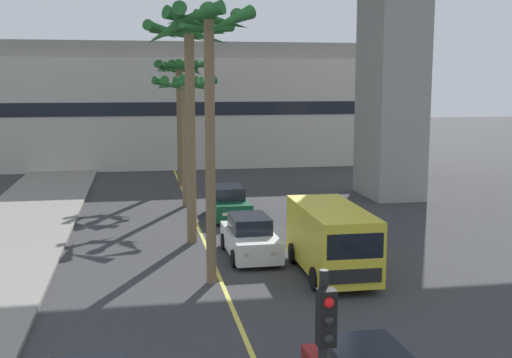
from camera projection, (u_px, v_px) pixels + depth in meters
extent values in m
cube|color=#DBCC4C|center=(210.00, 254.00, 25.09)|extent=(0.14, 56.00, 0.01)
cube|color=gray|center=(392.00, 62.00, 36.58)|extent=(2.80, 4.40, 15.39)
cube|color=beige|center=(170.00, 112.00, 51.69)|extent=(36.27, 8.00, 8.30)
cube|color=#9C998D|center=(169.00, 51.00, 50.97)|extent=(35.54, 7.20, 1.20)
cube|color=black|center=(173.00, 109.00, 47.72)|extent=(32.64, 0.04, 1.00)
cube|color=white|center=(250.00, 242.00, 24.65)|extent=(1.76, 4.13, 0.80)
cube|color=black|center=(249.00, 223.00, 24.69)|extent=(1.43, 2.07, 0.60)
cube|color=#F2EDCC|center=(274.00, 253.00, 22.78)|extent=(0.24, 0.08, 0.14)
cube|color=#F2EDCC|center=(248.00, 255.00, 22.60)|extent=(0.24, 0.08, 0.14)
cylinder|color=black|center=(279.00, 256.00, 23.61)|extent=(0.23, 0.64, 0.64)
cylinder|color=black|center=(235.00, 258.00, 23.30)|extent=(0.23, 0.64, 0.64)
cylinder|color=black|center=(264.00, 239.00, 26.07)|extent=(0.23, 0.64, 0.64)
cylinder|color=black|center=(224.00, 241.00, 25.76)|extent=(0.23, 0.64, 0.64)
cube|color=#0C4728|center=(229.00, 206.00, 31.54)|extent=(1.75, 4.12, 0.80)
cube|color=black|center=(228.00, 192.00, 31.58)|extent=(1.42, 2.07, 0.60)
cube|color=#F2EDCC|center=(245.00, 213.00, 29.67)|extent=(0.24, 0.08, 0.14)
cube|color=#F2EDCC|center=(225.00, 214.00, 29.50)|extent=(0.24, 0.08, 0.14)
cylinder|color=black|center=(250.00, 216.00, 30.50)|extent=(0.23, 0.64, 0.64)
cylinder|color=black|center=(216.00, 218.00, 30.19)|extent=(0.23, 0.64, 0.64)
cylinder|color=black|center=(241.00, 206.00, 32.97)|extent=(0.23, 0.64, 0.64)
cylinder|color=black|center=(209.00, 207.00, 32.66)|extent=(0.23, 0.64, 0.64)
cube|color=yellow|center=(331.00, 238.00, 22.26)|extent=(2.06, 5.22, 2.10)
cube|color=black|center=(355.00, 246.00, 19.71)|extent=(1.80, 0.10, 0.80)
cube|color=black|center=(355.00, 276.00, 19.79)|extent=(1.70, 0.08, 0.44)
cylinder|color=black|center=(372.00, 276.00, 21.03)|extent=(0.27, 0.76, 0.76)
cylinder|color=black|center=(316.00, 279.00, 20.72)|extent=(0.27, 0.76, 0.76)
cylinder|color=black|center=(344.00, 251.00, 24.07)|extent=(0.27, 0.76, 0.76)
cylinder|color=black|center=(294.00, 253.00, 23.76)|extent=(0.27, 0.76, 0.76)
cube|color=black|center=(326.00, 318.00, 8.41)|extent=(0.24, 0.20, 0.76)
sphere|color=red|center=(329.00, 303.00, 8.28)|extent=(0.14, 0.14, 0.14)
sphere|color=black|center=(328.00, 321.00, 8.31)|extent=(0.14, 0.14, 0.14)
sphere|color=black|center=(328.00, 338.00, 8.35)|extent=(0.14, 0.14, 0.14)
cylinder|color=brown|center=(210.00, 154.00, 20.90)|extent=(0.33, 0.33, 8.63)
sphere|color=#236028|center=(209.00, 11.00, 20.23)|extent=(0.60, 0.60, 0.60)
cone|color=#236028|center=(240.00, 18.00, 20.37)|extent=(0.57, 2.01, 0.82)
cone|color=#236028|center=(221.00, 22.00, 21.16)|extent=(1.93, 1.39, 0.88)
cone|color=#236028|center=(190.00, 21.00, 20.96)|extent=(1.91, 1.44, 0.87)
cone|color=#236028|center=(178.00, 18.00, 20.08)|extent=(0.45, 1.99, 0.88)
cone|color=#236028|center=(194.00, 16.00, 19.37)|extent=(1.91, 1.44, 0.86)
cone|color=#236028|center=(229.00, 21.00, 19.58)|extent=(1.89, 1.44, 1.10)
cylinder|color=brown|center=(185.00, 145.00, 34.27)|extent=(0.37, 0.37, 6.53)
sphere|color=#236028|center=(184.00, 80.00, 33.75)|extent=(0.60, 0.60, 0.60)
cone|color=#236028|center=(206.00, 87.00, 34.08)|extent=(0.58, 2.36, 1.11)
cone|color=#236028|center=(193.00, 85.00, 34.88)|extent=(2.26, 1.53, 1.00)
cone|color=#236028|center=(172.00, 85.00, 34.68)|extent=(2.26, 1.53, 1.00)
cone|color=#236028|center=(162.00, 84.00, 33.48)|extent=(0.65, 2.38, 0.85)
cone|color=#236028|center=(177.00, 84.00, 32.67)|extent=(2.34, 1.32, 0.88)
cone|color=#236028|center=(198.00, 85.00, 32.95)|extent=(2.22, 1.63, 0.95)
cylinder|color=brown|center=(191.00, 139.00, 26.28)|extent=(0.40, 0.40, 8.62)
sphere|color=#236028|center=(189.00, 26.00, 25.61)|extent=(0.60, 0.60, 0.60)
cone|color=#236028|center=(218.00, 31.00, 25.94)|extent=(0.64, 2.45, 0.79)
cone|color=#236028|center=(202.00, 36.00, 26.76)|extent=(2.30, 1.61, 1.05)
cone|color=#236028|center=(178.00, 34.00, 26.69)|extent=(2.44, 1.12, 0.91)
cone|color=#236028|center=(163.00, 32.00, 26.07)|extent=(1.64, 2.29, 0.80)
cone|color=#236028|center=(164.00, 33.00, 24.86)|extent=(1.67, 2.26, 1.08)
cone|color=#236028|center=(180.00, 31.00, 24.50)|extent=(2.42, 1.26, 0.98)
cone|color=#236028|center=(208.00, 30.00, 24.80)|extent=(2.26, 1.71, 0.87)
cylinder|color=brown|center=(180.00, 127.00, 40.71)|extent=(0.42, 0.42, 7.54)
sphere|color=#236028|center=(179.00, 63.00, 40.12)|extent=(0.60, 0.60, 0.60)
cone|color=#236028|center=(196.00, 68.00, 40.42)|extent=(0.60, 2.18, 1.01)
cone|color=#236028|center=(191.00, 70.00, 41.00)|extent=(1.77, 1.87, 1.10)
cone|color=#236028|center=(179.00, 69.00, 41.20)|extent=(2.16, 0.56, 1.07)
cone|color=#236028|center=(169.00, 69.00, 40.93)|extent=(2.04, 1.53, 1.07)
cone|color=#236028|center=(162.00, 68.00, 40.21)|extent=(0.91, 2.19, 0.99)
cone|color=#236028|center=(164.00, 67.00, 39.53)|extent=(1.34, 2.13, 0.90)
cone|color=#236028|center=(173.00, 68.00, 39.15)|extent=(2.13, 1.32, 0.97)
cone|color=#236028|center=(181.00, 68.00, 39.14)|extent=(2.17, 0.53, 0.97)
cone|color=#236028|center=(194.00, 67.00, 39.70)|extent=(1.62, 2.01, 0.84)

